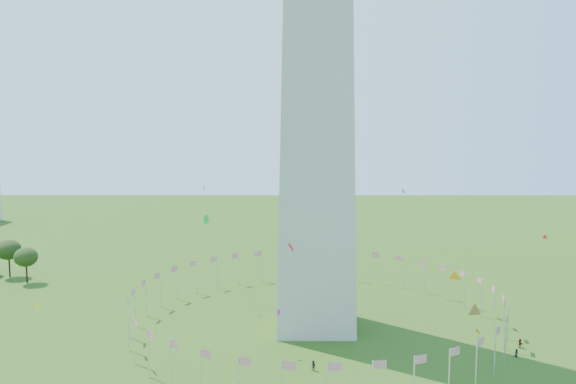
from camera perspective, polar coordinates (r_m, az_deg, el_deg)
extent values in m
cylinder|color=silver|center=(135.22, 20.26, -10.94)|extent=(0.24, 0.24, 9.00)
cylinder|color=silver|center=(141.27, 19.05, -10.14)|extent=(0.24, 0.24, 9.00)
cylinder|color=silver|center=(146.85, 17.51, -9.46)|extent=(0.24, 0.24, 9.00)
cylinder|color=silver|center=(151.85, 15.72, -8.87)|extent=(0.24, 0.24, 9.00)
cylinder|color=silver|center=(156.19, 13.72, -8.38)|extent=(0.24, 0.24, 9.00)
cylinder|color=silver|center=(159.78, 11.57, -7.99)|extent=(0.24, 0.24, 9.00)
cylinder|color=silver|center=(162.58, 9.30, -7.70)|extent=(0.24, 0.24, 9.00)
cylinder|color=silver|center=(164.53, 6.94, -7.49)|extent=(0.24, 0.24, 9.00)
cylinder|color=silver|center=(165.62, 4.53, -7.37)|extent=(0.24, 0.24, 9.00)
cylinder|color=silver|center=(165.82, 2.10, -7.33)|extent=(0.24, 0.24, 9.00)
cylinder|color=silver|center=(165.13, -0.32, -7.39)|extent=(0.24, 0.24, 9.00)
cylinder|color=silver|center=(163.56, -2.70, -7.53)|extent=(0.24, 0.24, 9.00)
cylinder|color=silver|center=(161.14, -5.02, -7.76)|extent=(0.24, 0.24, 9.00)
cylinder|color=silver|center=(157.90, -7.24, -8.09)|extent=(0.24, 0.24, 9.00)
cylinder|color=silver|center=(153.89, -9.31, -8.51)|extent=(0.24, 0.24, 9.00)
cylinder|color=silver|center=(149.18, -11.21, -9.03)|extent=(0.24, 0.24, 9.00)
cylinder|color=silver|center=(143.85, -12.87, -9.65)|extent=(0.24, 0.24, 9.00)
cylinder|color=silver|center=(137.99, -14.25, -10.38)|extent=(0.24, 0.24, 9.00)
cylinder|color=silver|center=(131.73, -15.27, -11.23)|extent=(0.24, 0.24, 9.00)
cylinder|color=silver|center=(125.22, -15.85, -12.18)|extent=(0.24, 0.24, 9.00)
cylinder|color=silver|center=(118.63, -15.90, -13.24)|extent=(0.24, 0.24, 9.00)
cylinder|color=silver|center=(112.15, -15.31, -14.40)|extent=(0.24, 0.24, 9.00)
cylinder|color=silver|center=(106.03, -14.00, -15.61)|extent=(0.24, 0.24, 9.00)
cylinder|color=silver|center=(100.54, -11.86, -16.81)|extent=(0.24, 0.24, 9.00)
cylinder|color=silver|center=(95.95, -8.87, -17.92)|extent=(0.24, 0.24, 9.00)
cylinder|color=silver|center=(92.56, -5.08, -18.82)|extent=(0.24, 0.24, 9.00)
cylinder|color=silver|center=(94.26, 12.67, -18.47)|extent=(0.24, 0.24, 9.00)
cylinder|color=silver|center=(98.34, 16.05, -17.48)|extent=(0.24, 0.24, 9.00)
cylinder|color=silver|center=(103.47, 18.59, -16.33)|extent=(0.24, 0.24, 9.00)
cylinder|color=silver|center=(109.34, 20.28, -15.13)|extent=(0.24, 0.24, 9.00)
cylinder|color=silver|center=(115.69, 21.19, -13.95)|extent=(0.24, 0.24, 9.00)
cylinder|color=silver|center=(122.26, 21.43, -12.85)|extent=(0.24, 0.24, 9.00)
cylinder|color=silver|center=(128.83, 21.09, -11.84)|extent=(0.24, 0.24, 9.00)
imported|color=#282828|center=(107.12, 2.59, -17.23)|extent=(1.19, 1.18, 1.94)
imported|color=black|center=(121.30, 22.19, -14.90)|extent=(0.94, 0.82, 1.60)
imported|color=#59141D|center=(126.08, 22.51, -14.00)|extent=(0.85, 1.83, 1.94)
plane|color=orange|center=(94.71, 16.60, -8.26)|extent=(1.71, 2.00, 2.30)
plane|color=green|center=(87.76, -8.32, -2.78)|extent=(0.61, 1.60, 1.71)
plane|color=red|center=(140.81, -8.49, 0.48)|extent=(0.35, 1.77, 1.74)
plane|color=#CC2699|center=(111.49, -0.95, -12.12)|extent=(1.15, 0.13, 1.15)
plane|color=red|center=(91.38, 0.29, -5.60)|extent=(1.82, 0.93, 1.56)
plane|color=green|center=(128.57, 11.63, 0.08)|extent=(0.99, 0.82, 1.16)
plane|color=orange|center=(117.76, 18.71, -13.23)|extent=(0.90, 1.42, 1.40)
plane|color=yellow|center=(100.10, 17.88, -8.83)|extent=(1.57, 1.29, 1.93)
plane|color=yellow|center=(135.51, -24.14, -10.52)|extent=(0.96, 1.58, 1.55)
plane|color=red|center=(129.84, 24.64, -4.18)|extent=(0.85, 0.69, 1.07)
plane|color=orange|center=(97.00, 18.44, -11.40)|extent=(2.09, 0.36, 2.10)
ellipsoid|color=#2C4316|center=(187.13, -26.48, -6.10)|extent=(7.10, 7.10, 11.09)
ellipsoid|color=#2C4316|center=(177.91, -25.05, -6.80)|extent=(6.50, 6.50, 10.16)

